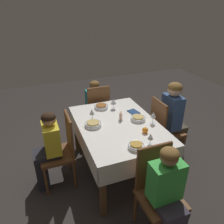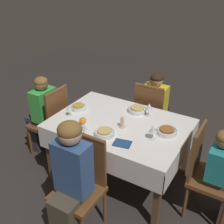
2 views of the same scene
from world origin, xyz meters
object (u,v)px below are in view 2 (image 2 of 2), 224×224
chair_east (52,120)px  orange_fruit (83,121)px  person_child_green (41,112)px  chair_west (206,170)px  wine_glass_south (149,107)px  wine_glass_east (69,108)px  bowl_north (104,133)px  chair_south (151,114)px  bowl_west (167,131)px  wine_glass_north (84,127)px  wine_glass_west (153,129)px  bowl_east (78,107)px  dining_table (120,130)px  napkin_red_folded (122,143)px  person_adult_denim (70,178)px  bowl_south (137,109)px  person_child_yellow (156,105)px  candle_centerpiece (122,123)px  chair_north (82,181)px

chair_east → orange_fruit: bearing=73.8°
person_child_green → chair_west: bearing=90.8°
person_child_green → wine_glass_south: size_ratio=6.65×
person_child_green → wine_glass_east: person_child_green is taller
bowl_north → orange_fruit: bearing=-11.8°
chair_west → chair_south: (0.88, -0.73, 0.00)m
wine_glass_east → bowl_west: (-1.04, -0.21, -0.07)m
bowl_north → wine_glass_north: bearing=42.9°
chair_west → wine_glass_south: (0.73, -0.29, 0.34)m
wine_glass_west → wine_glass_south: 0.44m
wine_glass_south → orange_fruit: (0.52, 0.49, -0.08)m
chair_south → bowl_east: (0.60, 0.70, 0.26)m
dining_table → person_child_green: person_child_green is taller
bowl_west → dining_table: bearing=6.4°
person_child_green → bowl_east: person_child_green is taller
chair_west → napkin_red_folded: chair_west is taller
person_child_green → wine_glass_south: (-1.29, -0.32, 0.28)m
wine_glass_east → napkin_red_folded: size_ratio=0.73×
person_adult_denim → bowl_south: 1.19m
bowl_north → napkin_red_folded: (-0.22, 0.04, -0.02)m
bowl_south → bowl_east: bearing=26.0°
person_child_yellow → candle_centerpiece: size_ratio=7.79×
chair_south → chair_east: bearing=37.8°
bowl_east → candle_centerpiece: size_ratio=1.34×
chair_west → dining_table: bearing=89.4°
orange_fruit → napkin_red_folded: bearing=168.4°
wine_glass_east → wine_glass_south: (-0.74, -0.43, 0.02)m
chair_north → bowl_north: chair_north is taller
chair_west → person_child_yellow: (0.88, -0.90, 0.05)m
wine_glass_west → candle_centerpiece: (0.35, -0.04, -0.07)m
bowl_east → bowl_south: size_ratio=0.83×
wine_glass_south → orange_fruit: bearing=43.4°
wine_glass_north → orange_fruit: (0.16, -0.20, -0.08)m
person_child_green → wine_glass_west: bearing=87.5°
wine_glass_north → wine_glass_east: (0.38, -0.26, -0.02)m
chair_east → bowl_east: 0.46m
bowl_south → wine_glass_east: bearing=38.1°
chair_north → chair_south: size_ratio=1.00×
wine_glass_west → candle_centerpiece: 0.36m
wine_glass_north → person_child_green: bearing=-21.9°
bowl_west → candle_centerpiece: (0.43, 0.12, 0.02)m
bowl_west → chair_east: bearing=3.7°
bowl_north → wine_glass_north: 0.22m
chair_west → wine_glass_east: 1.51m
chair_north → person_adult_denim: (0.00, 0.15, 0.16)m
bowl_east → wine_glass_east: wine_glass_east is taller
person_adult_denim → wine_glass_north: 0.53m
chair_east → bowl_west: chair_east is taller
wine_glass_west → chair_east: bearing=-2.8°
bowl_west → orange_fruit: size_ratio=2.79×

